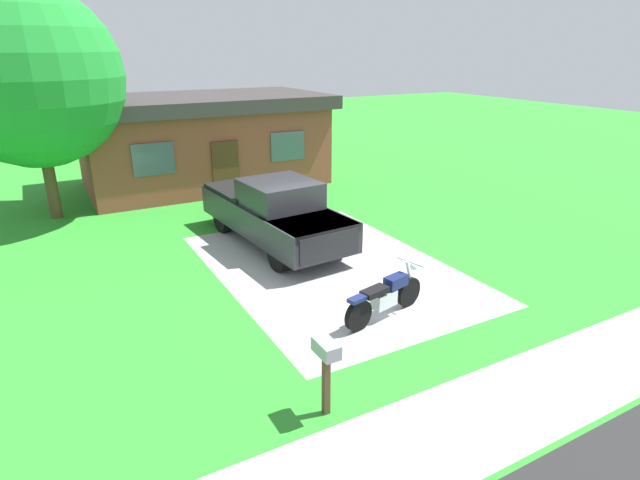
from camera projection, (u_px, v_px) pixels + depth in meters
ground_plane at (330, 267)px, 13.10m from camera, size 80.00×80.00×0.00m
driveway_pad at (330, 267)px, 13.09m from camera, size 5.43×7.84×0.01m
sidewalk_strip at (518, 400)px, 8.18m from camera, size 36.00×1.80×0.01m
motorcycle at (385, 296)px, 10.53m from camera, size 2.18×0.85×1.09m
pickup_truck at (273, 210)px, 14.46m from camera, size 2.43×5.76×1.90m
mailbox at (326, 358)px, 7.55m from camera, size 0.26×0.48×1.26m
shade_tree at (31, 77)px, 15.40m from camera, size 5.42×5.42×7.14m
neighbor_house at (204, 139)px, 20.61m from camera, size 9.60×5.60×3.50m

